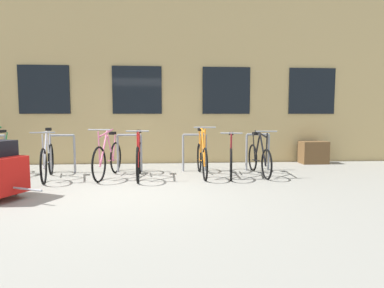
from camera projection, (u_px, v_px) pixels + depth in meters
name	position (u px, v px, depth m)	size (l,w,h in m)	color
ground_plane	(121.00, 191.00, 5.40)	(42.00, 42.00, 0.00)	gray
storefront_building	(145.00, 75.00, 11.13)	(28.00, 5.66, 5.42)	tan
bike_rack	(129.00, 149.00, 7.24)	(6.58, 0.05, 0.88)	gray
bicycle_red	(139.00, 159.00, 6.62)	(0.44, 1.77, 1.03)	black
bicycle_orange	(202.00, 158.00, 6.82)	(0.44, 1.72, 1.09)	black
bicycle_black	(259.00, 158.00, 6.94)	(0.44, 1.67, 1.01)	black
bicycle_maroon	(231.00, 159.00, 6.82)	(0.48, 1.65, 0.98)	black
bicycle_silver	(47.00, 160.00, 6.51)	(0.54, 1.73, 1.06)	black
bicycle_pink	(108.00, 158.00, 6.70)	(0.44, 1.73, 1.05)	black
planter_box	(313.00, 152.00, 8.56)	(0.70, 0.44, 0.60)	brown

